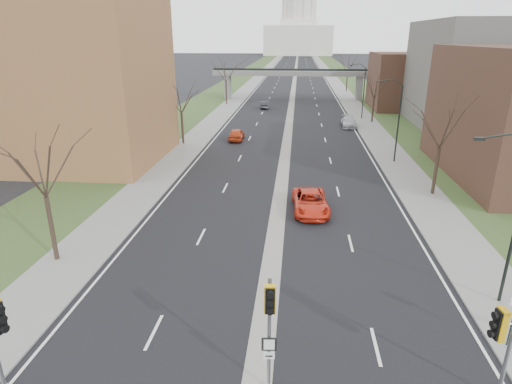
# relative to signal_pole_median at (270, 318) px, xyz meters

# --- Properties ---
(ground) EXTENTS (700.00, 700.00, 0.00)m
(ground) POSITION_rel_signal_pole_median_xyz_m (-0.50, 1.08, -3.43)
(ground) COLOR black
(ground) RESTS_ON ground
(road_surface) EXTENTS (20.00, 600.00, 0.01)m
(road_surface) POSITION_rel_signal_pole_median_xyz_m (-0.50, 151.08, -3.43)
(road_surface) COLOR black
(road_surface) RESTS_ON ground
(median_strip) EXTENTS (1.20, 600.00, 0.02)m
(median_strip) POSITION_rel_signal_pole_median_xyz_m (-0.50, 151.08, -3.43)
(median_strip) COLOR gray
(median_strip) RESTS_ON ground
(sidewalk_right) EXTENTS (4.00, 600.00, 0.12)m
(sidewalk_right) POSITION_rel_signal_pole_median_xyz_m (11.50, 151.08, -3.37)
(sidewalk_right) COLOR gray
(sidewalk_right) RESTS_ON ground
(sidewalk_left) EXTENTS (4.00, 600.00, 0.12)m
(sidewalk_left) POSITION_rel_signal_pole_median_xyz_m (-12.50, 151.08, -3.37)
(sidewalk_left) COLOR gray
(sidewalk_left) RESTS_ON ground
(grass_verge_right) EXTENTS (8.00, 600.00, 0.10)m
(grass_verge_right) POSITION_rel_signal_pole_median_xyz_m (17.50, 151.08, -3.38)
(grass_verge_right) COLOR #2A411E
(grass_verge_right) RESTS_ON ground
(grass_verge_left) EXTENTS (8.00, 600.00, 0.10)m
(grass_verge_left) POSITION_rel_signal_pole_median_xyz_m (-18.50, 151.08, -3.38)
(grass_verge_left) COLOR #2A411E
(grass_verge_left) RESTS_ON ground
(apartment_building) EXTENTS (25.00, 16.00, 22.00)m
(apartment_building) POSITION_rel_signal_pole_median_xyz_m (-26.50, 31.08, 7.57)
(apartment_building) COLOR #96613C
(apartment_building) RESTS_ON ground
(commercial_block_mid) EXTENTS (18.00, 22.00, 15.00)m
(commercial_block_mid) POSITION_rel_signal_pole_median_xyz_m (27.50, 53.08, 4.07)
(commercial_block_mid) COLOR #5F5E57
(commercial_block_mid) RESTS_ON ground
(commercial_block_far) EXTENTS (14.00, 14.00, 10.00)m
(commercial_block_far) POSITION_rel_signal_pole_median_xyz_m (21.50, 71.08, 1.57)
(commercial_block_far) COLOR #4B3123
(commercial_block_far) RESTS_ON ground
(pedestrian_bridge) EXTENTS (34.00, 3.00, 6.45)m
(pedestrian_bridge) POSITION_rel_signal_pole_median_xyz_m (-0.50, 81.08, 1.41)
(pedestrian_bridge) COLOR slate
(pedestrian_bridge) RESTS_ON ground
(capitol) EXTENTS (48.00, 42.00, 55.75)m
(capitol) POSITION_rel_signal_pole_median_xyz_m (-0.50, 321.08, 15.17)
(capitol) COLOR silver
(capitol) RESTS_ON ground
(streetlight_near) EXTENTS (2.61, 0.20, 8.70)m
(streetlight_near) POSITION_rel_signal_pole_median_xyz_m (10.49, 7.08, 3.52)
(streetlight_near) COLOR black
(streetlight_near) RESTS_ON sidewalk_right
(streetlight_mid) EXTENTS (2.61, 0.20, 8.70)m
(streetlight_mid) POSITION_rel_signal_pole_median_xyz_m (10.49, 33.08, 3.52)
(streetlight_mid) COLOR black
(streetlight_mid) RESTS_ON sidewalk_right
(streetlight_far) EXTENTS (2.61, 0.20, 8.70)m
(streetlight_far) POSITION_rel_signal_pole_median_xyz_m (10.49, 59.08, 3.52)
(streetlight_far) COLOR black
(streetlight_far) RESTS_ON sidewalk_right
(tree_left_a) EXTENTS (7.20, 7.20, 9.40)m
(tree_left_a) POSITION_rel_signal_pole_median_xyz_m (-13.50, 9.08, 3.20)
(tree_left_a) COLOR #382B21
(tree_left_a) RESTS_ON sidewalk_left
(tree_left_b) EXTENTS (6.75, 6.75, 8.81)m
(tree_left_b) POSITION_rel_signal_pole_median_xyz_m (-13.50, 39.08, 2.79)
(tree_left_b) COLOR #382B21
(tree_left_b) RESTS_ON sidewalk_left
(tree_left_c) EXTENTS (7.65, 7.65, 9.99)m
(tree_left_c) POSITION_rel_signal_pole_median_xyz_m (-13.50, 73.08, 3.61)
(tree_left_c) COLOR #382B21
(tree_left_c) RESTS_ON sidewalk_left
(tree_right_a) EXTENTS (7.20, 7.20, 9.40)m
(tree_right_a) POSITION_rel_signal_pole_median_xyz_m (12.50, 23.08, 3.20)
(tree_right_a) COLOR #382B21
(tree_right_a) RESTS_ON sidewalk_right
(tree_right_b) EXTENTS (6.30, 6.30, 8.22)m
(tree_right_b) POSITION_rel_signal_pole_median_xyz_m (12.50, 56.08, 2.39)
(tree_right_b) COLOR #382B21
(tree_right_b) RESTS_ON sidewalk_right
(tree_right_c) EXTENTS (7.65, 7.65, 9.99)m
(tree_right_c) POSITION_rel_signal_pole_median_xyz_m (12.50, 96.08, 3.61)
(tree_right_c) COLOR #382B21
(tree_right_c) RESTS_ON sidewalk_right
(signal_pole_median) EXTENTS (0.57, 0.81, 4.93)m
(signal_pole_median) POSITION_rel_signal_pole_median_xyz_m (0.00, 0.00, 0.00)
(signal_pole_median) COLOR gray
(signal_pole_median) RESTS_ON ground
(car_left_near) EXTENTS (1.94, 4.58, 1.54)m
(car_left_near) POSITION_rel_signal_pole_median_xyz_m (-7.11, 41.97, -2.66)
(car_left_near) COLOR #BC3A15
(car_left_near) RESTS_ON ground
(car_left_far) EXTENTS (1.78, 4.10, 1.31)m
(car_left_far) POSITION_rel_signal_pole_median_xyz_m (-5.57, 68.45, -2.78)
(car_left_far) COLOR black
(car_left_far) RESTS_ON ground
(car_right_near) EXTENTS (2.98, 5.81, 1.57)m
(car_right_near) POSITION_rel_signal_pole_median_xyz_m (1.97, 18.37, -2.65)
(car_right_near) COLOR red
(car_right_near) RESTS_ON ground
(car_right_mid) EXTENTS (2.18, 5.20, 1.50)m
(car_right_mid) POSITION_rel_signal_pole_median_xyz_m (8.46, 52.16, -2.68)
(car_right_mid) COLOR #A6A7AD
(car_right_mid) RESTS_ON ground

